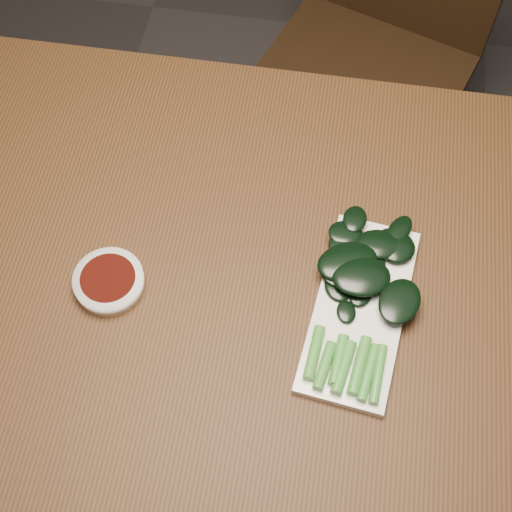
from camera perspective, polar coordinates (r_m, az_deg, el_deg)
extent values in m
plane|color=#2D2B2B|center=(1.76, -0.29, -12.48)|extent=(6.00, 6.00, 0.00)
cube|color=#402712|center=(1.09, -0.46, -1.31)|extent=(1.40, 0.80, 0.04)
cube|color=black|center=(1.74, 8.17, 13.58)|extent=(0.58, 0.58, 0.04)
cylinder|color=black|center=(1.84, -0.85, 7.14)|extent=(0.04, 0.04, 0.41)
cylinder|color=black|center=(1.77, 10.39, 2.10)|extent=(0.04, 0.04, 0.41)
cylinder|color=black|center=(2.07, 4.61, 14.83)|extent=(0.04, 0.04, 0.41)
cylinder|color=black|center=(2.01, 14.89, 10.53)|extent=(0.04, 0.04, 0.41)
cylinder|color=white|center=(1.06, -11.66, -2.05)|extent=(0.10, 0.10, 0.03)
cylinder|color=#3B0B05|center=(1.05, -11.77, -1.75)|extent=(0.08, 0.08, 0.00)
cube|color=white|center=(1.04, 8.27, -4.25)|extent=(0.16, 0.31, 0.01)
cylinder|color=green|center=(0.99, 4.68, -7.71)|extent=(0.02, 0.08, 0.02)
cylinder|color=green|center=(0.98, 5.52, -8.72)|extent=(0.03, 0.07, 0.02)
cylinder|color=green|center=(0.99, 6.65, -8.27)|extent=(0.02, 0.07, 0.02)
cylinder|color=green|center=(0.99, 7.03, -8.83)|extent=(0.03, 0.08, 0.02)
cylinder|color=green|center=(0.99, 8.29, -8.66)|extent=(0.03, 0.09, 0.02)
cylinder|color=green|center=(0.99, 9.00, -9.18)|extent=(0.03, 0.08, 0.01)
cylinder|color=green|center=(0.99, 9.75, -9.30)|extent=(0.02, 0.09, 0.01)
ellipsoid|color=black|center=(1.04, 7.06, -1.70)|extent=(0.07, 0.05, 0.01)
ellipsoid|color=black|center=(1.02, 11.42, -3.56)|extent=(0.08, 0.09, 0.01)
ellipsoid|color=black|center=(1.07, 7.09, 1.87)|extent=(0.05, 0.05, 0.01)
ellipsoid|color=black|center=(1.08, 7.92, 2.95)|extent=(0.04, 0.05, 0.01)
ellipsoid|color=black|center=(1.04, 7.32, -0.46)|extent=(0.11, 0.10, 0.01)
ellipsoid|color=black|center=(1.09, 11.37, 2.02)|extent=(0.05, 0.07, 0.01)
ellipsoid|color=black|center=(1.06, 7.13, 1.03)|extent=(0.07, 0.07, 0.01)
ellipsoid|color=black|center=(1.07, 9.81, 0.93)|extent=(0.08, 0.06, 0.01)
ellipsoid|color=black|center=(1.05, 7.64, -1.29)|extent=(0.05, 0.05, 0.01)
ellipsoid|color=black|center=(1.08, 7.68, 1.41)|extent=(0.05, 0.05, 0.01)
ellipsoid|color=black|center=(1.08, 10.69, 1.18)|extent=(0.07, 0.07, 0.01)
ellipsoid|color=black|center=(1.07, 11.18, 0.73)|extent=(0.07, 0.07, 0.01)
ellipsoid|color=black|center=(1.03, 8.43, -1.62)|extent=(0.10, 0.08, 0.01)
ellipsoid|color=black|center=(1.06, 9.02, -0.60)|extent=(0.07, 0.09, 0.01)
ellipsoid|color=black|center=(1.02, 7.23, -4.44)|extent=(0.03, 0.04, 0.01)
ellipsoid|color=black|center=(1.04, 6.52, -2.56)|extent=(0.05, 0.06, 0.01)
ellipsoid|color=black|center=(1.03, 10.75, -4.00)|extent=(0.05, 0.05, 0.01)
ellipsoid|color=black|center=(1.04, 8.37, -3.04)|extent=(0.04, 0.05, 0.01)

